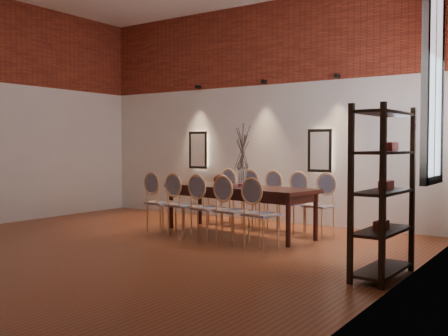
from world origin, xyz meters
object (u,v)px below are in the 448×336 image
Objects in this scene: dining_table at (238,210)px; bowl at (221,180)px; chair_near_b at (183,205)px; chair_far_a at (221,197)px; chair_far_c at (266,201)px; book at (248,185)px; chair_far_e at (319,206)px; chair_far_d at (291,203)px; chair_near_d at (233,211)px; vase at (242,177)px; shelving_rack at (383,192)px; chair_near_e at (261,214)px; chair_near_c at (207,208)px; chair_near_a at (162,203)px; chair_far_b at (243,199)px.

dining_table is 10.77× the size of bowl.
chair_far_a is (-0.29, 1.46, 0.00)m from chair_near_b.
chair_far_c reaches higher than book.
chair_far_e is at bearing 33.93° from dining_table.
chair_far_d reaches higher than book.
chair_near_d is 1.48m from chair_far_c.
vase is 0.17× the size of shelving_rack.
chair_near_e is (0.51, -0.08, 0.00)m from chair_near_d.
chair_far_d is at bearing 90.00° from chair_near_d.
chair_far_d is (0.73, 1.29, 0.00)m from chair_near_c.
chair_near_c is (1.02, -0.17, 0.00)m from chair_near_a.
chair_near_b and chair_near_c have the same top height.
chair_near_b and chair_far_c have the same top height.
chair_far_a is (-0.80, 1.54, 0.00)m from chair_near_c.
chair_near_c is at bearing 180.00° from chair_near_e.
chair_far_a is (-0.91, 0.85, 0.09)m from dining_table.
chair_near_b is at bearing 53.38° from chair_far_d.
chair_far_d is at bearing -180.00° from chair_far_c.
dining_table is at bearing 33.93° from chair_near_a.
chair_near_a and chair_near_c have the same top height.
chair_near_e is 3.92× the size of bowl.
book is (-0.85, 1.06, 0.30)m from chair_near_e.
dining_table is at bearing -104.37° from book.
chair_far_e is at bearing 69.61° from chair_near_d.
shelving_rack is at bearing 144.94° from chair_far_d.
dining_table is 2.75× the size of chair_near_d.
shelving_rack is (2.32, -0.67, 0.43)m from chair_near_d.
chair_far_a is 0.52m from chair_far_b.
chair_near_b reaches higher than book.
chair_near_d is 1.13m from bowl.
chair_near_c is 0.52m from chair_near_d.
chair_near_a is 3.92× the size of bowl.
chair_near_a is 1.43m from book.
chair_far_c reaches higher than dining_table.
chair_far_b and chair_far_c have the same top height.
chair_near_c is 0.52× the size of shelving_rack.
chair_far_d is 0.52m from chair_far_e.
chair_near_d is 3.13× the size of vase.
vase is at bearing 31.87° from chair_near_a.
shelving_rack reaches higher than book.
chair_far_b is 1.00× the size of chair_far_d.
vase is at bearing 148.13° from chair_far_a.
chair_far_e is 2.56m from shelving_rack.
dining_table is at bearing 53.38° from chair_near_b.
book is at bearing 40.95° from chair_near_a.
bowl is at bearing 42.51° from chair_near_a.
chair_far_a is at bearing 146.07° from dining_table.
chair_far_a is 3.92× the size of bowl.
vase reaches higher than chair_near_e.
chair_far_d and chair_far_e have the same top height.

